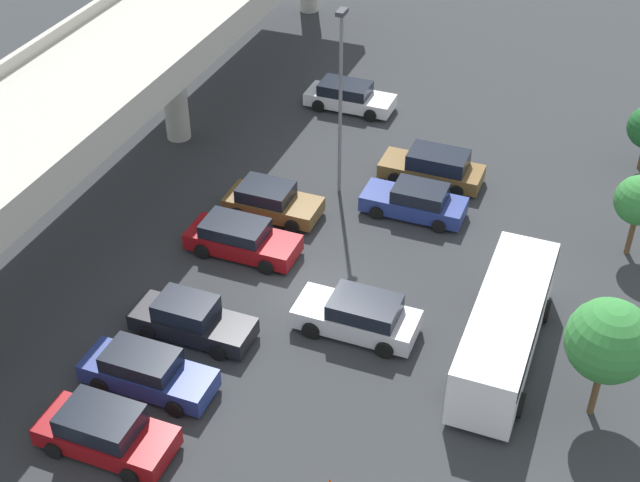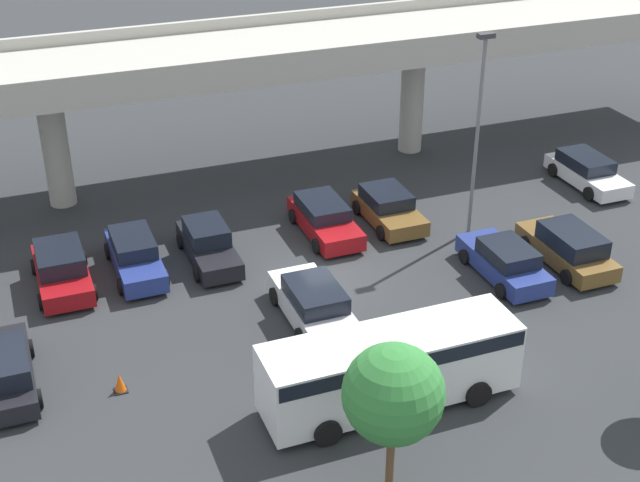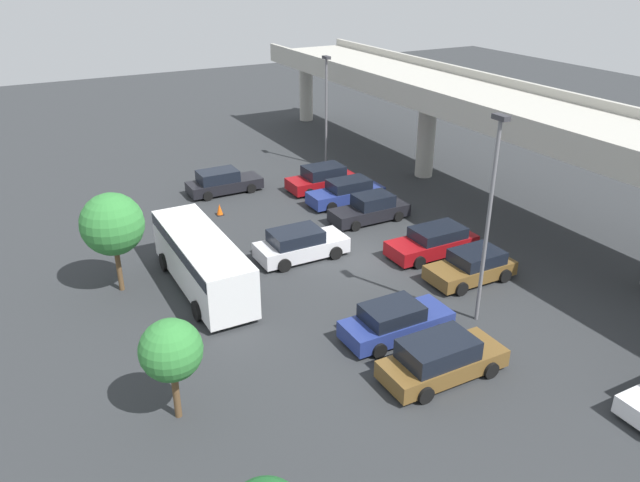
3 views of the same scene
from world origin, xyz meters
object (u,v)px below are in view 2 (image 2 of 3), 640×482
parked_car_1 (62,269)px  parked_car_7 (505,261)px  parked_car_4 (313,303)px  shuttle_bus (391,363)px  lamp_post_mid_lot (478,123)px  parked_car_0 (4,371)px  parked_car_5 (324,218)px  traffic_cone (120,383)px  parked_car_8 (568,247)px  tree_front_left (393,394)px  parked_car_9 (587,171)px  parked_car_3 (208,244)px  parked_car_6 (388,208)px  parked_car_2 (135,255)px

parked_car_1 → parked_car_7: size_ratio=0.99×
parked_car_1 → parked_car_4: size_ratio=0.97×
parked_car_7 → parked_car_1: bearing=71.2°
parked_car_7 → shuttle_bus: (-7.75, -5.63, 0.84)m
lamp_post_mid_lot → shuttle_bus: bearing=-131.2°
parked_car_0 → parked_car_5: parked_car_0 is taller
shuttle_bus → traffic_cone: bearing=-24.8°
parked_car_8 → tree_front_left: bearing=126.3°
parked_car_9 → parked_car_8: bearing=-41.1°
parked_car_8 → parked_car_3: bearing=67.6°
parked_car_5 → traffic_cone: size_ratio=6.90×
parked_car_5 → parked_car_6: bearing=89.1°
parked_car_1 → parked_car_8: 20.65m
parked_car_3 → parked_car_8: parked_car_8 is taller
parked_car_5 → parked_car_9: (13.94, 0.12, -0.01)m
parked_car_4 → parked_car_5: 6.99m
parked_car_1 → parked_car_5: 11.39m
parked_car_1 → traffic_cone: size_ratio=6.60×
parked_car_5 → shuttle_bus: (-2.32, -11.77, 0.83)m
parked_car_9 → shuttle_bus: (-16.25, -11.89, 0.84)m
parked_car_2 → parked_car_3: (3.05, -0.16, -0.01)m
parked_car_5 → tree_front_left: 15.99m
lamp_post_mid_lot → traffic_cone: lamp_post_mid_lot is taller
parked_car_0 → parked_car_5: (13.98, 6.50, -0.01)m
parked_car_2 → parked_car_6: 11.54m
parked_car_0 → parked_car_3: bearing=-54.8°
parked_car_7 → shuttle_bus: 9.61m
parked_car_0 → parked_car_9: bearing=-76.7°
tree_front_left → parked_car_4: bearing=83.5°
parked_car_0 → parked_car_1: size_ratio=1.05×
parked_car_7 → lamp_post_mid_lot: bearing=-8.6°
parked_car_8 → lamp_post_mid_lot: bearing=31.9°
parked_car_2 → traffic_cone: 7.99m
parked_car_7 → shuttle_bus: shuttle_bus is taller
parked_car_3 → traffic_cone: size_ratio=6.83×
parked_car_4 → shuttle_bus: (0.62, -5.43, 0.78)m
parked_car_1 → parked_car_3: size_ratio=0.97×
parked_car_2 → parked_car_3: 3.05m
shuttle_bus → parked_car_8: bearing=-152.5°
parked_car_5 → tree_front_left: tree_front_left is taller
parked_car_8 → shuttle_bus: 12.16m
parked_car_6 → lamp_post_mid_lot: lamp_post_mid_lot is taller
parked_car_7 → traffic_cone: (-15.88, -1.87, -0.38)m
parked_car_9 → tree_front_left: bearing=-49.3°
parked_car_0 → lamp_post_mid_lot: bearing=-78.0°
parked_car_0 → parked_car_6: 18.25m
parked_car_3 → parked_car_6: bearing=92.8°
parked_car_5 → parked_car_6: (3.09, -0.05, -0.02)m
parked_car_0 → traffic_cone: (3.53, -1.51, -0.40)m
parked_car_0 → traffic_cone: bearing=-113.2°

